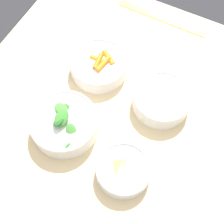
# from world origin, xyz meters

# --- Properties ---
(ground_plane) EXTENTS (10.00, 10.00, 0.00)m
(ground_plane) POSITION_xyz_m (0.00, 0.00, 0.00)
(ground_plane) COLOR #2D2D33
(dining_table) EXTENTS (1.04, 1.02, 0.76)m
(dining_table) POSITION_xyz_m (0.00, 0.00, 0.65)
(dining_table) COLOR beige
(dining_table) RESTS_ON ground_plane
(bowl_carrots) EXTENTS (0.18, 0.18, 0.06)m
(bowl_carrots) POSITION_xyz_m (-0.17, 0.14, 0.79)
(bowl_carrots) COLOR white
(bowl_carrots) RESTS_ON dining_table
(bowl_greens) EXTENTS (0.19, 0.19, 0.09)m
(bowl_greens) POSITION_xyz_m (-0.16, -0.09, 0.80)
(bowl_greens) COLOR white
(bowl_greens) RESTS_ON dining_table
(bowl_beans_hotdog) EXTENTS (0.17, 0.17, 0.06)m
(bowl_beans_hotdog) POSITION_xyz_m (0.06, 0.12, 0.79)
(bowl_beans_hotdog) COLOR white
(bowl_beans_hotdog) RESTS_ON dining_table
(bowl_cookies) EXTENTS (0.15, 0.15, 0.05)m
(bowl_cookies) POSITION_xyz_m (0.05, -0.13, 0.79)
(bowl_cookies) COLOR silver
(bowl_cookies) RESTS_ON dining_table
(ruler) EXTENTS (0.33, 0.03, 0.00)m
(ruler) POSITION_xyz_m (-0.07, 0.44, 0.77)
(ruler) COLOR #EADB4C
(ruler) RESTS_ON dining_table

